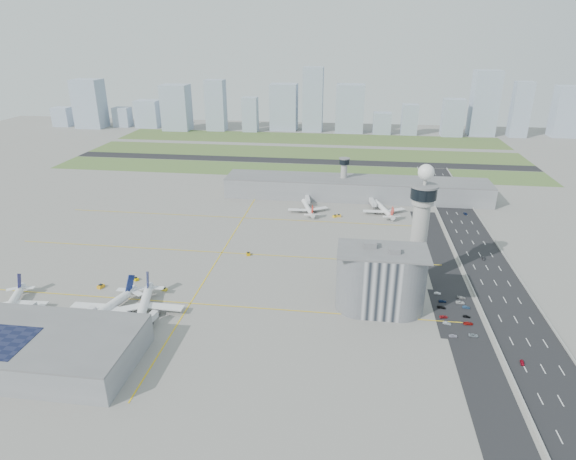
# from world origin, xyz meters

# --- Properties ---
(ground) EXTENTS (1000.00, 1000.00, 0.00)m
(ground) POSITION_xyz_m (0.00, 0.00, 0.00)
(ground) COLOR gray
(grass_strip_0) EXTENTS (480.00, 50.00, 0.08)m
(grass_strip_0) POSITION_xyz_m (-20.00, 225.00, 0.04)
(grass_strip_0) COLOR #4F6E34
(grass_strip_0) RESTS_ON ground
(grass_strip_1) EXTENTS (480.00, 60.00, 0.08)m
(grass_strip_1) POSITION_xyz_m (-20.00, 300.00, 0.04)
(grass_strip_1) COLOR #4F642F
(grass_strip_1) RESTS_ON ground
(grass_strip_2) EXTENTS (480.00, 70.00, 0.08)m
(grass_strip_2) POSITION_xyz_m (-20.00, 380.00, 0.04)
(grass_strip_2) COLOR #445E2C
(grass_strip_2) RESTS_ON ground
(runway) EXTENTS (480.00, 22.00, 0.10)m
(runway) POSITION_xyz_m (-20.00, 262.00, 0.06)
(runway) COLOR black
(runway) RESTS_ON ground
(highway) EXTENTS (28.00, 500.00, 0.10)m
(highway) POSITION_xyz_m (115.00, 0.00, 0.05)
(highway) COLOR black
(highway) RESTS_ON ground
(barrier_left) EXTENTS (0.60, 500.00, 1.20)m
(barrier_left) POSITION_xyz_m (101.00, 0.00, 0.60)
(barrier_left) COLOR #9E9E99
(barrier_left) RESTS_ON ground
(barrier_right) EXTENTS (0.60, 500.00, 1.20)m
(barrier_right) POSITION_xyz_m (129.00, 0.00, 0.60)
(barrier_right) COLOR #9E9E99
(barrier_right) RESTS_ON ground
(landside_road) EXTENTS (18.00, 260.00, 0.08)m
(landside_road) POSITION_xyz_m (90.00, -10.00, 0.04)
(landside_road) COLOR black
(landside_road) RESTS_ON ground
(parking_lot) EXTENTS (20.00, 44.00, 0.10)m
(parking_lot) POSITION_xyz_m (88.00, -22.00, 0.05)
(parking_lot) COLOR black
(parking_lot) RESTS_ON ground
(taxiway_line_h_0) EXTENTS (260.00, 0.60, 0.01)m
(taxiway_line_h_0) POSITION_xyz_m (-40.00, -30.00, 0.01)
(taxiway_line_h_0) COLOR yellow
(taxiway_line_h_0) RESTS_ON ground
(taxiway_line_h_1) EXTENTS (260.00, 0.60, 0.01)m
(taxiway_line_h_1) POSITION_xyz_m (-40.00, 30.00, 0.01)
(taxiway_line_h_1) COLOR yellow
(taxiway_line_h_1) RESTS_ON ground
(taxiway_line_h_2) EXTENTS (260.00, 0.60, 0.01)m
(taxiway_line_h_2) POSITION_xyz_m (-40.00, 90.00, 0.01)
(taxiway_line_h_2) COLOR yellow
(taxiway_line_h_2) RESTS_ON ground
(taxiway_line_v) EXTENTS (0.60, 260.00, 0.01)m
(taxiway_line_v) POSITION_xyz_m (-40.00, 30.00, 0.01)
(taxiway_line_v) COLOR yellow
(taxiway_line_v) RESTS_ON ground
(control_tower) EXTENTS (14.00, 14.00, 64.50)m
(control_tower) POSITION_xyz_m (72.00, 8.00, 35.04)
(control_tower) COLOR #ADAAA5
(control_tower) RESTS_ON ground
(secondary_tower) EXTENTS (8.60, 8.60, 31.90)m
(secondary_tower) POSITION_xyz_m (30.00, 150.00, 18.80)
(secondary_tower) COLOR #ADAAA5
(secondary_tower) RESTS_ON ground
(admin_building) EXTENTS (42.00, 24.00, 33.50)m
(admin_building) POSITION_xyz_m (51.99, -22.00, 15.30)
(admin_building) COLOR #B2B2B7
(admin_building) RESTS_ON ground
(terminal_pier) EXTENTS (210.00, 32.00, 15.80)m
(terminal_pier) POSITION_xyz_m (40.00, 148.00, 7.90)
(terminal_pier) COLOR gray
(terminal_pier) RESTS_ON ground
(near_terminal) EXTENTS (84.00, 42.00, 13.00)m
(near_terminal) POSITION_xyz_m (-88.07, -82.02, 6.43)
(near_terminal) COLOR gray
(near_terminal) RESTS_ON ground
(airplane_near_a) EXTENTS (44.87, 48.54, 11.11)m
(airplane_near_a) POSITION_xyz_m (-122.61, -48.83, 5.56)
(airplane_near_a) COLOR white
(airplane_near_a) RESTS_ON ground
(airplane_near_b) EXTENTS (48.21, 52.91, 12.48)m
(airplane_near_b) POSITION_xyz_m (-75.95, -47.61, 6.24)
(airplane_near_b) COLOR white
(airplane_near_b) RESTS_ON ground
(airplane_near_c) EXTENTS (48.56, 53.39, 12.64)m
(airplane_near_c) POSITION_xyz_m (-58.35, -43.65, 6.32)
(airplane_near_c) COLOR white
(airplane_near_c) RESTS_ON ground
(airplane_far_a) EXTENTS (39.53, 43.11, 10.03)m
(airplane_far_a) POSITION_xyz_m (4.98, 109.71, 5.02)
(airplane_far_a) COLOR white
(airplane_far_a) RESTS_ON ground
(airplane_far_b) EXTENTS (41.99, 45.79, 10.65)m
(airplane_far_b) POSITION_xyz_m (61.00, 113.65, 5.32)
(airplane_far_b) COLOR white
(airplane_far_b) RESTS_ON ground
(jet_bridge_near_0) EXTENTS (5.39, 14.31, 5.70)m
(jet_bridge_near_0) POSITION_xyz_m (-113.00, -61.00, 2.85)
(jet_bridge_near_0) COLOR silver
(jet_bridge_near_0) RESTS_ON ground
(jet_bridge_near_1) EXTENTS (5.39, 14.31, 5.70)m
(jet_bridge_near_1) POSITION_xyz_m (-83.00, -61.00, 2.85)
(jet_bridge_near_1) COLOR silver
(jet_bridge_near_1) RESTS_ON ground
(jet_bridge_near_2) EXTENTS (5.39, 14.31, 5.70)m
(jet_bridge_near_2) POSITION_xyz_m (-53.00, -61.00, 2.85)
(jet_bridge_near_2) COLOR silver
(jet_bridge_near_2) RESTS_ON ground
(jet_bridge_far_0) EXTENTS (5.39, 14.31, 5.70)m
(jet_bridge_far_0) POSITION_xyz_m (2.00, 132.00, 2.85)
(jet_bridge_far_0) COLOR silver
(jet_bridge_far_0) RESTS_ON ground
(jet_bridge_far_1) EXTENTS (5.39, 14.31, 5.70)m
(jet_bridge_far_1) POSITION_xyz_m (52.00, 132.00, 2.85)
(jet_bridge_far_1) COLOR silver
(jet_bridge_far_1) RESTS_ON ground
(tug_0) EXTENTS (3.32, 4.03, 2.02)m
(tug_0) POSITION_xyz_m (-91.51, -21.00, 1.01)
(tug_0) COLOR orange
(tug_0) RESTS_ON ground
(tug_1) EXTENTS (3.71, 3.42, 1.78)m
(tug_1) POSITION_xyz_m (-76.95, -10.63, 0.89)
(tug_1) COLOR #E7C200
(tug_1) RESTS_ON ground
(tug_2) EXTENTS (3.12, 2.49, 1.60)m
(tug_2) POSITION_xyz_m (-57.39, -19.31, 0.80)
(tug_2) COLOR gold
(tug_2) RESTS_ON ground
(tug_3) EXTENTS (3.01, 3.70, 1.86)m
(tug_3) POSITION_xyz_m (-23.29, 28.74, 0.93)
(tug_3) COLOR #D79E05
(tug_3) RESTS_ON ground
(tug_4) EXTENTS (3.89, 3.74, 1.87)m
(tug_4) POSITION_xyz_m (25.77, 100.37, 0.94)
(tug_4) COLOR yellow
(tug_4) RESTS_ON ground
(tug_5) EXTENTS (3.70, 2.79, 1.98)m
(tug_5) POSITION_xyz_m (28.25, 101.44, 0.99)
(tug_5) COLOR gold
(tug_5) RESTS_ON ground
(car_lot_0) EXTENTS (3.73, 1.92, 1.21)m
(car_lot_0) POSITION_xyz_m (83.54, -42.06, 0.61)
(car_lot_0) COLOR silver
(car_lot_0) RESTS_ON ground
(car_lot_1) EXTENTS (3.83, 1.84, 1.21)m
(car_lot_1) POSITION_xyz_m (82.54, -32.19, 0.61)
(car_lot_1) COLOR #8F9AA2
(car_lot_1) RESTS_ON ground
(car_lot_2) EXTENTS (4.13, 2.40, 1.08)m
(car_lot_2) POSITION_xyz_m (81.92, -26.83, 0.54)
(car_lot_2) COLOR #AB1A20
(car_lot_2) RESTS_ON ground
(car_lot_3) EXTENTS (4.27, 2.31, 1.18)m
(car_lot_3) POSITION_xyz_m (82.26, -18.23, 0.59)
(car_lot_3) COLOR black
(car_lot_3) RESTS_ON ground
(car_lot_4) EXTENTS (3.84, 1.75, 1.28)m
(car_lot_4) POSITION_xyz_m (83.63, -12.34, 0.64)
(car_lot_4) COLOR #0F224A
(car_lot_4) RESTS_ON ground
(car_lot_5) EXTENTS (3.38, 1.34, 1.10)m
(car_lot_5) POSITION_xyz_m (82.42, -4.52, 0.55)
(car_lot_5) COLOR white
(car_lot_5) RESTS_ON ground
(car_lot_6) EXTENTS (4.27, 2.26, 1.14)m
(car_lot_6) POSITION_xyz_m (92.44, -40.56, 0.57)
(car_lot_6) COLOR #8D9AA4
(car_lot_6) RESTS_ON ground
(car_lot_7) EXTENTS (4.61, 2.41, 1.28)m
(car_lot_7) POSITION_xyz_m (92.15, -31.15, 0.64)
(car_lot_7) COLOR maroon
(car_lot_7) RESTS_ON ground
(car_lot_8) EXTENTS (3.59, 1.94, 1.16)m
(car_lot_8) POSITION_xyz_m (92.66, -25.05, 0.58)
(car_lot_8) COLOR black
(car_lot_8) RESTS_ON ground
(car_lot_9) EXTENTS (3.64, 1.48, 1.17)m
(car_lot_9) POSITION_xyz_m (94.12, -16.68, 0.59)
(car_lot_9) COLOR navy
(car_lot_9) RESTS_ON ground
(car_lot_10) EXTENTS (4.51, 2.44, 1.20)m
(car_lot_10) POSITION_xyz_m (92.16, -12.49, 0.60)
(car_lot_10) COLOR silver
(car_lot_10) RESTS_ON ground
(car_lot_11) EXTENTS (4.33, 2.14, 1.21)m
(car_lot_11) POSITION_xyz_m (93.75, -7.43, 0.61)
(car_lot_11) COLOR gray
(car_lot_11) RESTS_ON ground
(car_hw_0) EXTENTS (1.91, 3.64, 1.18)m
(car_hw_0) POSITION_xyz_m (107.76, -57.58, 0.59)
(car_hw_0) COLOR maroon
(car_hw_0) RESTS_ON ground
(car_hw_1) EXTENTS (1.55, 3.98, 1.29)m
(car_hw_1) POSITION_xyz_m (115.71, 41.59, 0.65)
(car_hw_1) COLOR black
(car_hw_1) RESTS_ON ground
(car_hw_2) EXTENTS (2.35, 4.57, 1.23)m
(car_hw_2) POSITION_xyz_m (120.86, 118.84, 0.62)
(car_hw_2) COLOR #16244D
(car_hw_2) RESTS_ON ground
(car_hw_4) EXTENTS (1.59, 3.44, 1.14)m
(car_hw_4) POSITION_xyz_m (107.90, 178.98, 0.57)
(car_hw_4) COLOR gray
(car_hw_4) RESTS_ON ground
(skyline_bldg_0) EXTENTS (24.05, 19.24, 26.50)m
(skyline_bldg_0) POSITION_xyz_m (-377.77, 421.70, 13.25)
(skyline_bldg_0) COLOR #9EADC1
(skyline_bldg_0) RESTS_ON ground
(skyline_bldg_1) EXTENTS (37.63, 30.10, 65.60)m
(skyline_bldg_1) POSITION_xyz_m (-331.22, 417.61, 32.80)
(skyline_bldg_1) COLOR #9EADC1
(skyline_bldg_1) RESTS_ON ground
(skyline_bldg_2) EXTENTS (22.81, 18.25, 26.79)m
(skyline_bldg_2) POSITION_xyz_m (-291.25, 430.16, 13.39)
(skyline_bldg_2) COLOR #9EADC1
(skyline_bldg_2) RESTS_ON ground
(skyline_bldg_3) EXTENTS (32.30, 25.84, 36.93)m
(skyline_bldg_3) POSITION_xyz_m (-252.58, 431.35, 18.47)
(skyline_bldg_3) COLOR #9EADC1
(skyline_bldg_3) RESTS_ON ground
(skyline_bldg_4) EXTENTS (35.81, 28.65, 60.36)m
(skyline_bldg_4) POSITION_xyz_m (-204.47, 415.19, 30.18)
(skyline_bldg_4) COLOR #9EADC1
(skyline_bldg_4) RESTS_ON ground
(skyline_bldg_5) EXTENTS (25.49, 20.39, 66.89)m
(skyline_bldg_5) POSITION_xyz_m (-150.11, 419.66, 33.44)
(skyline_bldg_5) COLOR #9EADC1
(skyline_bldg_5) RESTS_ON ground
(skyline_bldg_6) EXTENTS (20.04, 16.03, 45.20)m
(skyline_bldg_6) POSITION_xyz_m (-102.68, 417.90, 22.60)
(skyline_bldg_6) COLOR #9EADC1
(skyline_bldg_6) RESTS_ON ground
(skyline_bldg_7) EXTENTS (35.76, 28.61, 61.22)m
(skyline_bldg_7) POSITION_xyz_m (-59.44, 436.89, 30.61)
(skyline_bldg_7) COLOR #9EADC1
(skyline_bldg_7) RESTS_ON ground
(skyline_bldg_8) EXTENTS (26.33, 21.06, 83.39)m
(skyline_bldg_8) POSITION_xyz_m (-19.42, 431.56, 41.69)
(skyline_bldg_8) COLOR #9EADC1
(skyline_bldg_8) RESTS_ON ground
(skyline_bldg_9) EXTENTS (36.96, 29.57, 62.11)m
(skyline_bldg_9) POSITION_xyz_m (30.27, 432.32, 31.06)
(skyline_bldg_9) COLOR #9EADC1
(skyline_bldg_9) RESTS_ON ground
(skyline_bldg_10) EXTENTS (23.01, 18.41, 27.75)m
(skyline_bldg_10) POSITION_xyz_m (73.27, 423.68, 13.87)
(skyline_bldg_10) COLOR #9EADC1
(skyline_bldg_10) RESTS_ON ground
(skyline_bldg_11) EXTENTS (20.22, 16.18, 38.97)m
(skyline_bldg_11) POSITION_xyz_m (108.28, 423.34, 19.48)
(skyline_bldg_11) COLOR #9EADC1
(skyline_bldg_11) RESTS_ON ground
(skyline_bldg_12) EXTENTS (26.14, 20.92, 46.89)m
(skyline_bldg_12) POSITION_xyz_m (162.17, 421.29, 23.44)
(skyline_bldg_12) COLOR #9EADC1
(skyline_bldg_12) RESTS_ON ground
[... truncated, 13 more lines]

